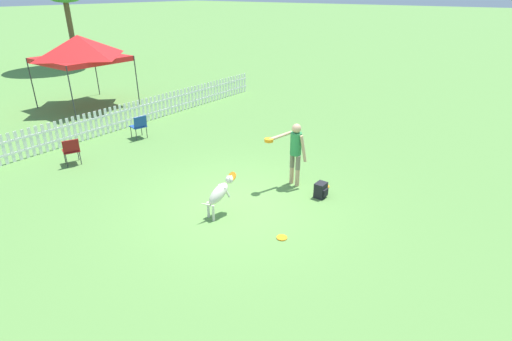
# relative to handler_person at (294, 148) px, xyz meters

# --- Properties ---
(ground_plane) EXTENTS (240.00, 240.00, 0.00)m
(ground_plane) POSITION_rel_handler_person_xyz_m (-1.53, 0.50, -1.02)
(ground_plane) COLOR #5B8C42
(handler_person) EXTENTS (0.89, 0.80, 1.63)m
(handler_person) POSITION_rel_handler_person_xyz_m (0.00, 0.00, 0.00)
(handler_person) COLOR tan
(handler_person) RESTS_ON ground_plane
(leaping_dog) EXTENTS (0.96, 0.40, 0.93)m
(leaping_dog) POSITION_rel_handler_person_xyz_m (-2.24, 0.49, -0.45)
(leaping_dog) COLOR beige
(leaping_dog) RESTS_ON ground_plane
(frisbee_near_handler) EXTENTS (0.22, 0.22, 0.02)m
(frisbee_near_handler) POSITION_rel_handler_person_xyz_m (-2.19, -1.11, -1.01)
(frisbee_near_handler) COLOR orange
(frisbee_near_handler) RESTS_ON ground_plane
(frisbee_near_dog) EXTENTS (0.22, 0.22, 0.02)m
(frisbee_near_dog) POSITION_rel_handler_person_xyz_m (0.39, -0.73, -1.01)
(frisbee_near_dog) COLOR orange
(frisbee_near_dog) RESTS_ON ground_plane
(backpack_on_grass) EXTENTS (0.29, 0.27, 0.37)m
(backpack_on_grass) POSITION_rel_handler_person_xyz_m (-0.16, -0.89, -0.84)
(backpack_on_grass) COLOR black
(backpack_on_grass) RESTS_ON ground_plane
(picket_fence) EXTENTS (17.68, 0.04, 0.89)m
(picket_fence) POSITION_rel_handler_person_xyz_m (-1.53, 7.26, -0.57)
(picket_fence) COLOR white
(picket_fence) RESTS_ON ground_plane
(folding_chair_blue_left) EXTENTS (0.56, 0.57, 0.79)m
(folding_chair_blue_left) POSITION_rel_handler_person_xyz_m (-2.66, 5.70, -0.55)
(folding_chair_blue_left) COLOR #333338
(folding_chair_blue_left) RESTS_ON ground_plane
(folding_chair_center) EXTENTS (0.53, 0.55, 0.80)m
(folding_chair_center) POSITION_rel_handler_person_xyz_m (-0.12, 5.93, -0.54)
(folding_chair_center) COLOR #333338
(folding_chair_center) RESTS_ON ground_plane
(canopy_tent_main) EXTENTS (3.00, 3.00, 2.91)m
(canopy_tent_main) POSITION_rel_handler_person_xyz_m (1.15, 10.95, 1.36)
(canopy_tent_main) COLOR #333338
(canopy_tent_main) RESTS_ON ground_plane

